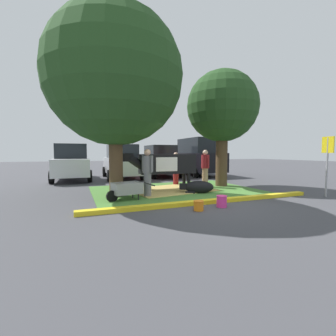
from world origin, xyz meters
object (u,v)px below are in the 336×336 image
(sedan_silver, at_px, (122,162))
(suv_black, at_px, (198,157))
(person_visitor_far, at_px, (147,171))
(person_handler, at_px, (205,167))
(cow_holstein, at_px, (165,164))
(shade_tree_left, at_px, (115,77))
(shade_tree_right, at_px, (222,107))
(sedan_red, at_px, (160,161))
(calf_lying, at_px, (198,187))
(person_visitor_near, at_px, (176,168))
(hatchback_white, at_px, (72,163))
(parking_sign, at_px, (328,155))
(bucket_pink, at_px, (222,201))
(wheelbarrow, at_px, (126,189))
(bucket_orange, at_px, (199,205))

(sedan_silver, height_order, suv_black, suv_black)
(person_visitor_far, bearing_deg, person_handler, 22.40)
(suv_black, bearing_deg, cow_holstein, -130.59)
(shade_tree_left, xyz_separation_m, shade_tree_right, (4.91, 0.71, -0.53))
(sedan_red, height_order, suv_black, suv_black)
(cow_holstein, bearing_deg, person_visitor_far, -132.60)
(calf_lying, height_order, person_visitor_near, person_visitor_near)
(calf_lying, distance_m, sedan_silver, 6.53)
(sedan_silver, bearing_deg, hatchback_white, 175.13)
(parking_sign, height_order, bucket_pink, parking_sign)
(cow_holstein, distance_m, bucket_pink, 3.58)
(cow_holstein, height_order, person_visitor_far, person_visitor_far)
(suv_black, bearing_deg, parking_sign, -88.37)
(cow_holstein, height_order, person_visitor_near, person_visitor_near)
(person_visitor_far, relative_size, hatchback_white, 0.38)
(person_visitor_far, distance_m, suv_black, 8.43)
(calf_lying, xyz_separation_m, person_visitor_near, (0.14, 2.41, 0.59))
(wheelbarrow, bearing_deg, person_visitor_far, 20.54)
(calf_lying, bearing_deg, cow_holstein, 125.34)
(shade_tree_right, bearing_deg, sedan_silver, 125.98)
(cow_holstein, xyz_separation_m, sedan_silver, (-0.81, 5.04, -0.08))
(person_visitor_far, bearing_deg, suv_black, 49.01)
(shade_tree_left, distance_m, hatchback_white, 6.88)
(calf_lying, bearing_deg, shade_tree_right, 33.53)
(cow_holstein, bearing_deg, person_handler, 1.42)
(person_visitor_far, height_order, sedan_silver, sedan_silver)
(sedan_silver, bearing_deg, bucket_pink, -81.97)
(wheelbarrow, height_order, hatchback_white, hatchback_white)
(cow_holstein, bearing_deg, calf_lying, -54.66)
(shade_tree_left, bearing_deg, person_visitor_near, 30.53)
(person_handler, xyz_separation_m, person_visitor_near, (-0.93, 1.13, -0.06))
(shade_tree_right, distance_m, person_visitor_near, 3.48)
(parking_sign, bearing_deg, shade_tree_left, 157.01)
(cow_holstein, distance_m, person_visitor_far, 1.66)
(person_visitor_far, bearing_deg, sedan_red, 66.56)
(shade_tree_left, distance_m, shade_tree_right, 4.99)
(shade_tree_right, bearing_deg, sedan_red, 101.16)
(wheelbarrow, bearing_deg, calf_lying, 5.83)
(shade_tree_right, height_order, bucket_pink, shade_tree_right)
(person_visitor_near, bearing_deg, parking_sign, -52.27)
(sedan_red, bearing_deg, person_visitor_near, -99.93)
(suv_black, bearing_deg, shade_tree_left, -138.28)
(calf_lying, xyz_separation_m, person_handler, (1.07, 1.28, 0.66))
(calf_lying, xyz_separation_m, hatchback_white, (-4.48, 6.51, 0.75))
(hatchback_white, bearing_deg, person_visitor_far, -69.00)
(person_visitor_near, bearing_deg, bucket_orange, -106.80)
(person_visitor_far, bearing_deg, parking_sign, -21.84)
(bucket_pink, bearing_deg, bucket_orange, -172.38)
(parking_sign, distance_m, bucket_pink, 4.46)
(person_handler, bearing_deg, bucket_orange, -123.21)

